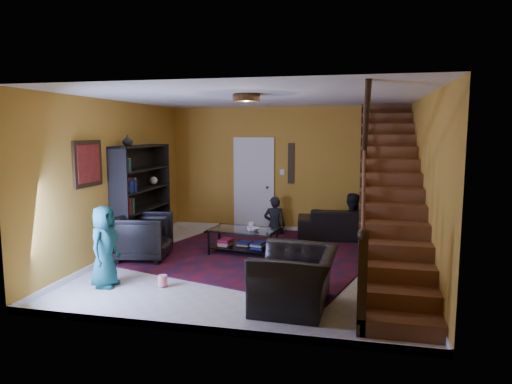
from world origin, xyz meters
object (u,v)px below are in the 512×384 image
armchair_right (295,279)px  coffee_table (244,239)px  sofa (351,224)px  bookshelf (143,199)px  armchair_left (143,237)px

armchair_right → coffee_table: 2.74m
sofa → coffee_table: (-1.93, -1.62, -0.06)m
bookshelf → armchair_left: bearing=-63.7°
sofa → coffee_table: bearing=34.3°
bookshelf → armchair_left: (0.35, -0.72, -0.55)m
bookshelf → sofa: bookshelf is taller
bookshelf → sofa: size_ratio=0.90×
bookshelf → coffee_table: 2.10m
sofa → armchair_right: 4.09m
bookshelf → armchair_right: size_ratio=1.72×
sofa → coffee_table: sofa is taller
armchair_left → coffee_table: 1.81m
bookshelf → armchair_right: bookshelf is taller
bookshelf → sofa: (3.90, 1.70, -0.64)m
armchair_left → armchair_right: (2.92, -1.62, -0.03)m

